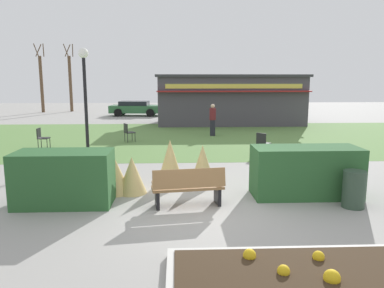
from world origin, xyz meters
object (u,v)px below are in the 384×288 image
tree_right_bg (41,83)px  parked_car_east_slot (252,107)px  trash_bin (354,189)px  parked_car_center_slot (195,108)px  cafe_chair_east (263,142)px  parked_car_west_slot (136,108)px  food_kiosk (230,99)px  cafe_chair_center (128,131)px  lamppost_mid (85,90)px  tree_left_bg (70,82)px  park_bench (188,187)px  cafe_chair_west (42,136)px  person_strolling (213,120)px

tree_right_bg → parked_car_east_slot: bearing=-10.7°
trash_bin → parked_car_center_slot: size_ratio=0.20×
cafe_chair_east → parked_car_west_slot: bearing=112.3°
food_kiosk → tree_right_bg: size_ratio=1.61×
cafe_chair_center → parked_car_center_slot: size_ratio=0.21×
cafe_chair_east → parked_car_west_slot: size_ratio=0.21×
lamppost_mid → tree_left_bg: tree_left_bg is taller
park_bench → lamppost_mid: lamppost_mid is taller
food_kiosk → parked_car_center_slot: bearing=109.0°
parked_car_east_slot → tree_left_bg: bearing=164.8°
parked_car_west_slot → parked_car_east_slot: same height
tree_right_bg → cafe_chair_west: bearing=-71.1°
park_bench → parked_car_center_slot: 22.61m
parked_car_west_slot → parked_car_east_slot: size_ratio=1.01×
parked_car_east_slot → cafe_chair_east: bearing=-100.0°
park_bench → tree_left_bg: (-10.07, 26.96, 2.23)m
lamppost_mid → person_strolling: 7.93m
cafe_chair_east → parked_car_east_slot: (2.91, 16.56, 0.12)m
person_strolling → parked_car_center_slot: 11.38m
person_strolling → tree_left_bg: tree_left_bg is taller
park_bench → cafe_chair_center: (-2.60, 9.39, 0.05)m
cafe_chair_west → parked_car_east_slot: bearing=50.4°
cafe_chair_west → person_strolling: bearing=23.4°
tree_right_bg → tree_left_bg: bearing=21.2°
lamppost_mid → cafe_chair_east: bearing=4.1°
parked_car_center_slot → food_kiosk: bearing=-71.0°
cafe_chair_east → person_strolling: (-1.49, 5.19, 0.33)m
parked_car_east_slot → tree_left_bg: 16.84m
parked_car_west_slot → park_bench: bearing=-80.9°
lamppost_mid → parked_car_east_slot: lamppost_mid is taller
park_bench → tree_right_bg: tree_right_bg is taller
cafe_chair_west → parked_car_west_slot: parked_car_west_slot is taller
person_strolling → trash_bin: bearing=102.0°
trash_bin → tree_right_bg: 30.98m
cafe_chair_west → cafe_chair_east: bearing=-11.0°
person_strolling → tree_right_bg: (-14.05, 14.86, 1.82)m
parked_car_east_slot → parked_car_west_slot: bearing=180.0°
parked_car_center_slot → tree_left_bg: bearing=158.8°
food_kiosk → cafe_chair_center: size_ratio=10.98×
person_strolling → parked_car_east_slot: 12.20m
trash_bin → tree_left_bg: tree_left_bg is taller
cafe_chair_center → parked_car_west_slot: parked_car_west_slot is taller
cafe_chair_east → parked_car_east_slot: 16.82m
parked_car_center_slot → tree_left_bg: (-11.32, 4.39, 2.06)m
cafe_chair_center → tree_right_bg: size_ratio=0.15×
park_bench → person_strolling: person_strolling is taller
park_bench → cafe_chair_east: (3.15, 6.01, 0.05)m
lamppost_mid → cafe_chair_west: (-2.52, 2.30, -2.05)m
park_bench → tree_right_bg: size_ratio=0.29×
trash_bin → cafe_chair_center: 11.58m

